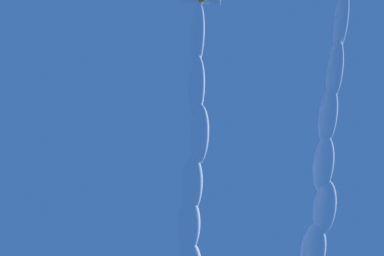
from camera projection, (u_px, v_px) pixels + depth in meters
smoke_trail_lead at (318, 235)px, 91.67m from camera, size 24.94×35.12×4.35m
smoke_trail_left_wingman at (189, 255)px, 89.91m from camera, size 25.43×35.80×4.13m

